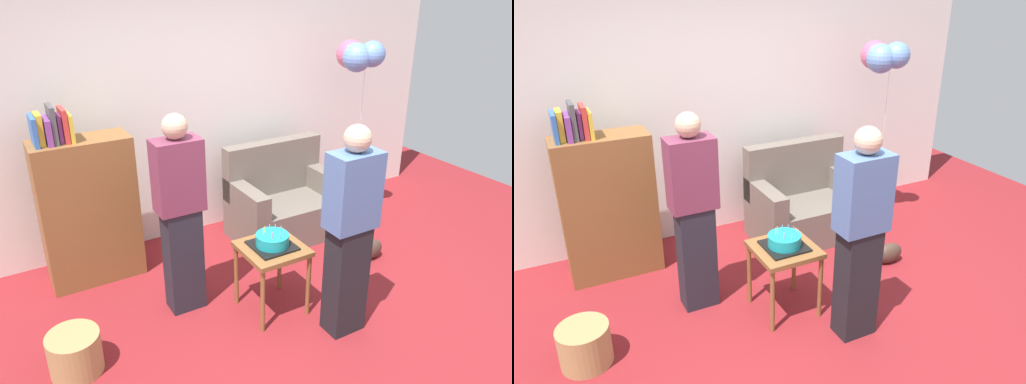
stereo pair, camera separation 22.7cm
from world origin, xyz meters
TOP-DOWN VIEW (x-y plane):
  - ground_plane at (0.00, 0.00)m, footprint 8.00×8.00m
  - wall_back at (0.00, 2.05)m, footprint 6.00×0.10m
  - couch at (0.74, 1.45)m, footprint 1.10×0.70m
  - bookshelf at (-1.18, 1.59)m, footprint 0.80×0.36m
  - side_table at (-0.06, 0.39)m, footprint 0.48×0.48m
  - birthday_cake at (-0.06, 0.39)m, footprint 0.32×0.32m
  - person_blowing_candles at (-0.65, 0.78)m, footprint 0.36×0.22m
  - person_holding_cake at (0.29, -0.10)m, footprint 0.36×0.22m
  - wicker_basket at (-1.59, 0.46)m, footprint 0.36×0.36m
  - handbag at (1.17, 0.57)m, footprint 0.28×0.14m
  - balloon_bunch at (1.52, 1.34)m, footprint 0.41×0.45m

SIDE VIEW (x-z plane):
  - ground_plane at x=0.00m, z-range 0.00..0.00m
  - handbag at x=1.17m, z-range 0.00..0.20m
  - wicker_basket at x=-1.59m, z-range 0.00..0.30m
  - couch at x=0.74m, z-range -0.14..0.82m
  - side_table at x=-0.06m, z-range 0.20..0.78m
  - birthday_cake at x=-0.06m, z-range 0.55..0.72m
  - bookshelf at x=-1.18m, z-range -0.12..1.48m
  - person_blowing_candles at x=-0.65m, z-range 0.02..1.65m
  - person_holding_cake at x=0.29m, z-range 0.02..1.65m
  - wall_back at x=0.00m, z-range 0.00..2.70m
  - balloon_bunch at x=1.52m, z-range 0.83..2.77m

